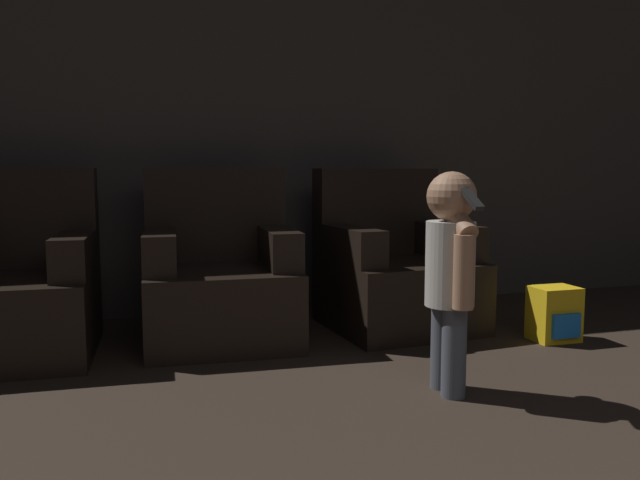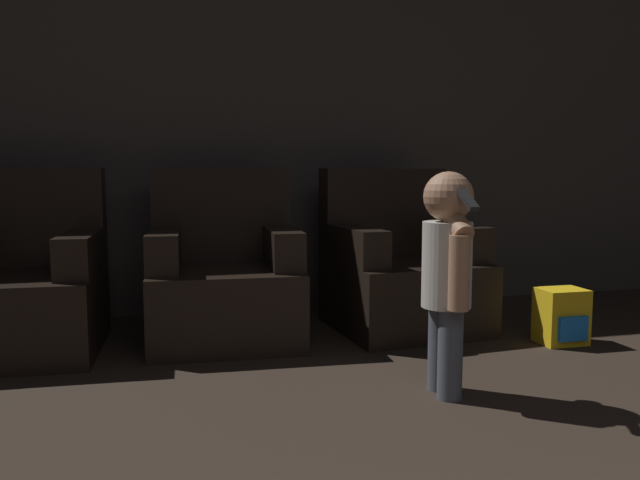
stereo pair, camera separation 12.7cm
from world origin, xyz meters
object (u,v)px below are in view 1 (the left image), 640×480
at_px(armchair_left, 11,291).
at_px(armchair_middle, 220,280).
at_px(person_toddler, 451,264).
at_px(toy_backpack, 554,314).
at_px(armchair_right, 394,272).

bearing_deg(armchair_left, armchair_middle, 2.43).
distance_m(person_toddler, toy_backpack, 1.15).
xyz_separation_m(armchair_middle, armchair_right, (1.01, -0.00, 0.00)).
bearing_deg(armchair_middle, person_toddler, -51.77).
bearing_deg(armchair_left, toy_backpack, -8.97).
bearing_deg(toy_backpack, armchair_middle, 162.11).
bearing_deg(person_toddler, armchair_left, -117.62).
bearing_deg(armchair_right, toy_backpack, -43.51).
xyz_separation_m(armchair_right, person_toddler, (-0.24, -1.10, 0.21)).
relative_size(armchair_left, toy_backpack, 3.17).
bearing_deg(person_toddler, armchair_middle, -140.91).
xyz_separation_m(armchair_left, armchair_middle, (1.02, -0.00, 0.00)).
relative_size(armchair_left, armchair_middle, 1.00).
height_order(armchair_middle, armchair_right, same).
relative_size(armchair_middle, person_toddler, 1.02).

